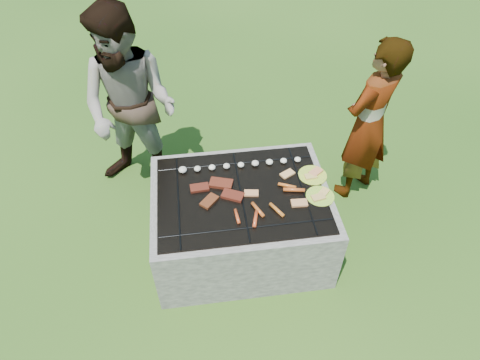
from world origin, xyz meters
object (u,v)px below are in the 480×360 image
Objects in this scene: cook at (369,123)px; bystander at (131,108)px; fire_pit at (241,222)px; plate_near at (320,196)px; plate_far at (313,175)px.

bystander is (-1.89, 0.34, 0.09)m from cook.
fire_pit is 0.66m from plate_near.
cook reaches higher than plate_far.
fire_pit is 5.54× the size of plate_near.
fire_pit is 0.78× the size of bystander.
cook is at bearing 47.81° from plate_near.
bystander reaches higher than cook.
fire_pit is at bearing -7.25° from cook.
plate_far is 1.16× the size of plate_near.
bystander reaches higher than fire_pit.
plate_near reaches higher than fire_pit.
cook is (0.55, 0.39, 0.13)m from plate_far.
plate_far reaches higher than plate_near.
cook is (1.11, 0.51, 0.46)m from fire_pit.
fire_pit is 4.77× the size of plate_far.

